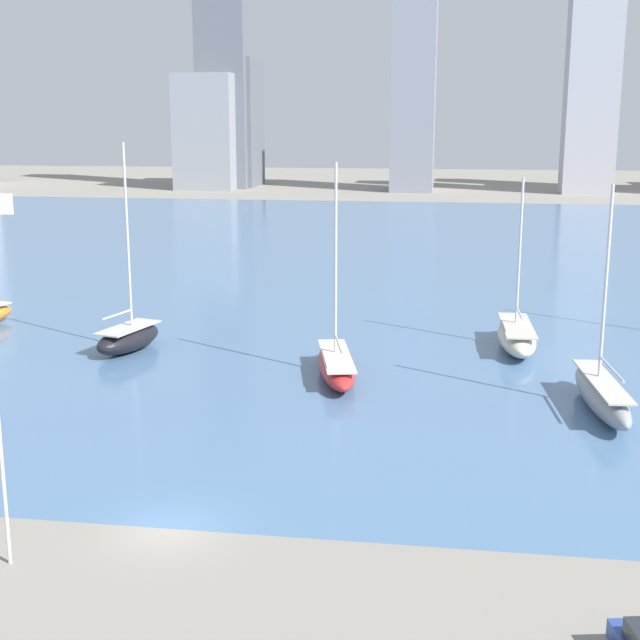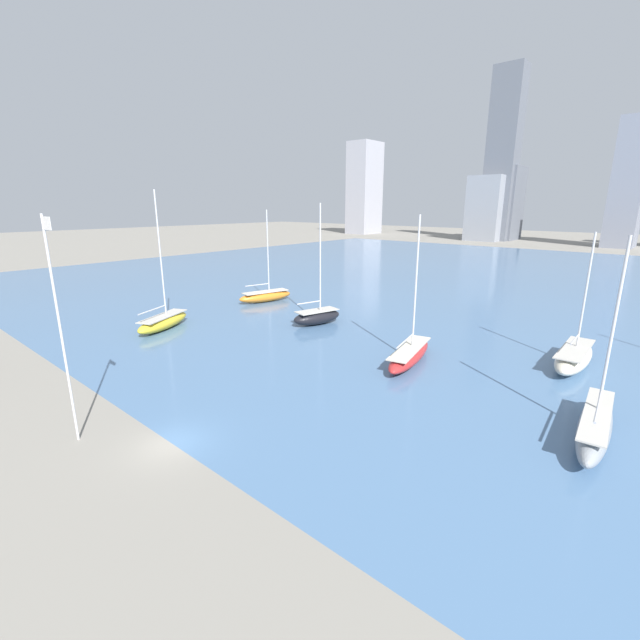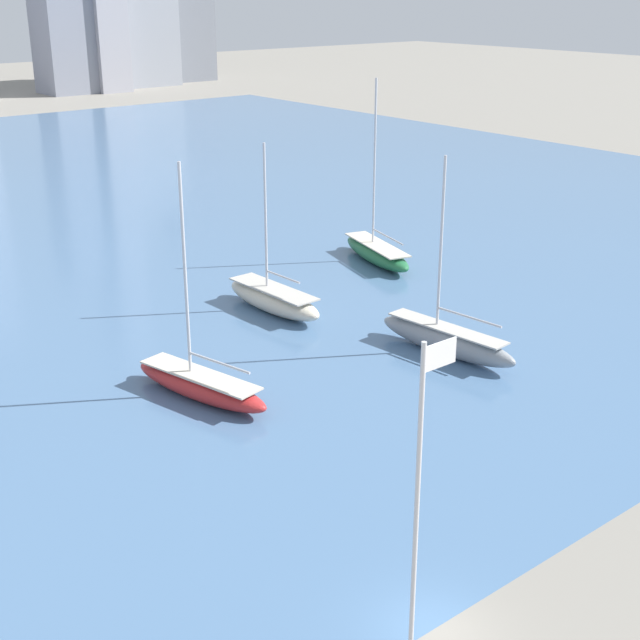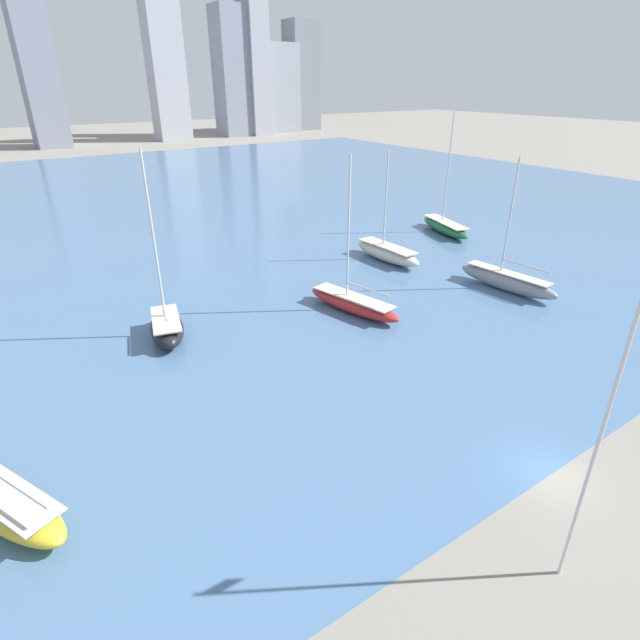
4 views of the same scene
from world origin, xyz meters
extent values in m
plane|color=gray|center=(0.00, 0.00, 0.00)|extent=(500.00, 500.00, 0.00)
cube|color=#4C7099|center=(0.00, 70.00, 0.00)|extent=(180.00, 140.00, 0.00)
cylinder|color=silver|center=(-4.87, -3.55, 6.80)|extent=(0.14, 0.14, 13.60)
cube|color=white|center=(-4.25, -3.55, 13.10)|extent=(1.10, 0.03, 0.70)
cube|color=#A8A8B2|center=(-106.33, 168.55, 21.60)|extent=(11.64, 15.35, 43.20)
cube|color=#8E939E|center=(-43.79, 164.68, 12.52)|extent=(13.00, 12.34, 25.04)
cube|color=slate|center=(-40.89, 168.34, 32.10)|extent=(11.05, 8.38, 64.20)
cube|color=slate|center=(-38.50, 174.27, 14.38)|extent=(7.97, 14.44, 28.77)
cube|color=gray|center=(1.54, 166.88, 20.63)|extent=(9.12, 13.66, 41.26)
ellipsoid|color=beige|center=(15.38, 30.49, 0.88)|extent=(2.79, 9.63, 1.75)
cube|color=#BCB7AD|center=(15.38, 30.49, 1.70)|extent=(2.29, 7.89, 0.10)
cube|color=#2D2D33|center=(15.38, 30.49, 0.40)|extent=(0.21, 1.72, 0.79)
cylinder|color=silver|center=(15.36, 31.21, 6.80)|extent=(0.18, 0.18, 10.10)
cylinder|color=silver|center=(15.41, 29.40, 2.85)|extent=(0.25, 3.62, 0.14)
ellipsoid|color=orange|center=(-25.39, 30.28, 0.79)|extent=(4.24, 8.79, 1.56)
cube|color=beige|center=(-25.39, 30.28, 1.52)|extent=(3.47, 7.21, 0.10)
cube|color=#2D2D33|center=(-25.39, 30.28, 0.36)|extent=(0.51, 1.52, 0.70)
cylinder|color=silver|center=(-25.24, 30.90, 7.46)|extent=(0.18, 0.18, 11.79)
cylinder|color=silver|center=(-25.69, 29.01, 2.67)|extent=(1.04, 3.80, 0.14)
ellipsoid|color=black|center=(-11.29, 25.99, 0.86)|extent=(4.03, 6.85, 1.72)
cube|color=#BCB7AD|center=(-11.29, 25.99, 1.68)|extent=(3.31, 5.62, 0.10)
cube|color=#2D2D33|center=(-11.29, 25.99, 0.39)|extent=(0.44, 1.16, 0.77)
cylinder|color=silver|center=(-11.17, 26.46, 7.99)|extent=(0.18, 0.18, 12.52)
cylinder|color=silver|center=(-11.58, 24.88, 2.83)|extent=(0.96, 3.20, 0.14)
ellipsoid|color=#B72828|center=(3.82, 21.74, 0.73)|extent=(4.22, 9.98, 1.45)
cube|color=beige|center=(3.82, 21.74, 1.40)|extent=(3.46, 8.18, 0.10)
cube|color=#2D2D33|center=(3.82, 21.74, 0.33)|extent=(0.54, 1.75, 0.65)
cylinder|color=silver|center=(3.66, 22.45, 7.35)|extent=(0.18, 0.18, 11.80)
cylinder|color=silver|center=(4.15, 20.24, 2.55)|extent=(1.13, 4.46, 0.14)
ellipsoid|color=yellow|center=(-23.43, 12.65, 0.79)|extent=(5.71, 8.74, 1.58)
cube|color=#BCB7AD|center=(-23.43, 12.65, 1.53)|extent=(4.68, 7.17, 0.10)
cube|color=#2D2D33|center=(-23.43, 12.65, 0.36)|extent=(0.79, 1.46, 0.71)
cylinder|color=silver|center=(-23.70, 13.23, 8.63)|extent=(0.18, 0.18, 14.09)
cylinder|color=silver|center=(-22.72, 11.10, 2.68)|extent=(2.09, 4.32, 0.14)
ellipsoid|color=gray|center=(19.13, 17.38, 0.91)|extent=(2.67, 10.42, 1.80)
cube|color=#BCB7AD|center=(19.13, 17.38, 1.76)|extent=(2.19, 8.55, 0.10)
cube|color=#2D2D33|center=(19.13, 17.38, 0.41)|extent=(0.32, 1.86, 0.81)
cylinder|color=silver|center=(19.06, 18.15, 7.11)|extent=(0.18, 0.18, 10.61)
cylinder|color=silver|center=(19.27, 15.78, 2.91)|extent=(0.56, 4.76, 0.14)
camera|label=1|loc=(10.71, -31.23, 15.92)|focal=50.00mm
camera|label=2|loc=(21.95, -11.48, 14.05)|focal=24.00mm
camera|label=3|loc=(-19.67, -17.60, 21.83)|focal=50.00mm
camera|label=4|loc=(-20.96, -9.60, 18.44)|focal=28.00mm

